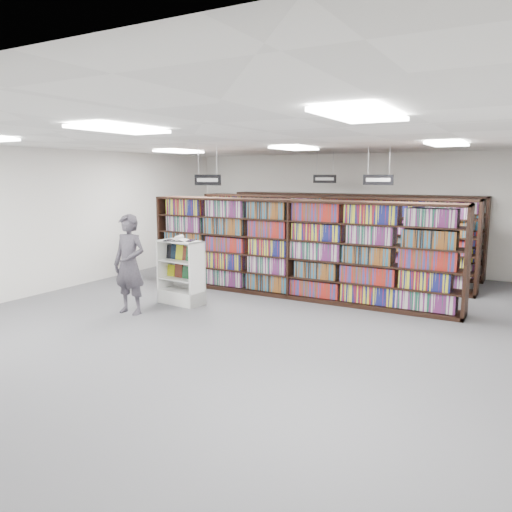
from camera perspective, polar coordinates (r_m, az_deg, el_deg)
The scene contains 18 objects.
floor at distance 9.19m, azimuth -1.13°, elevation -7.26°, with size 12.00×12.00×0.00m, color #4A4A4F.
ceiling at distance 8.83m, azimuth -1.20°, elevation 13.06°, with size 10.00×12.00×0.10m, color white.
wall_back at distance 14.35m, azimuth 11.11°, elevation 5.03°, with size 10.00×0.10×3.20m, color silver.
wall_left at distance 12.18m, azimuth -21.94°, elevation 3.81°, with size 0.10×12.00×3.20m, color silver.
bookshelf_row_near at distance 10.70m, azimuth 4.28°, elevation 0.83°, with size 7.00×0.60×2.10m.
bookshelf_row_mid at distance 12.53m, azimuth 8.15°, elevation 1.99°, with size 7.00×0.60×2.10m.
bookshelf_row_far at distance 14.12m, azimuth 10.66°, elevation 2.73°, with size 7.00×0.60×2.10m.
aisle_sign_left at distance 10.47m, azimuth -5.55°, elevation 8.76°, with size 0.65×0.02×0.80m.
aisle_sign_right at distance 11.01m, azimuth 13.79°, elevation 8.56°, with size 0.65×0.02×0.80m.
aisle_sign_center at distance 13.54m, azimuth 7.85°, elevation 8.81°, with size 0.65×0.02×0.80m.
troffer_front_center at distance 6.44m, azimuth -15.29°, elevation 13.83°, with size 0.60×1.20×0.04m, color white.
troffer_front_right at distance 4.86m, azimuth 11.95°, elevation 15.55°, with size 0.60×1.20×0.04m, color white.
troffer_back_left at distance 12.17m, azimuth -8.78°, elevation 11.72°, with size 0.60×1.20×0.04m, color white.
troffer_back_center at distance 10.60m, azimuth 4.41°, elevation 12.18°, with size 0.60×1.20×0.04m, color white.
troffer_back_right at distance 9.73m, azimuth 21.02°, elevation 11.88°, with size 0.60×1.20×0.04m, color white.
endcap_display at distance 10.34m, azimuth -8.41°, elevation -2.88°, with size 0.97×0.56×1.30m.
open_book at distance 10.16m, azimuth -8.73°, elevation 1.92°, with size 0.67×0.51×0.13m.
shopper at distance 9.70m, azimuth -14.26°, elevation -0.93°, with size 0.69×0.45×1.89m, color #47434C.
Camera 1 is at (4.47, -7.60, 2.61)m, focal length 35.00 mm.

